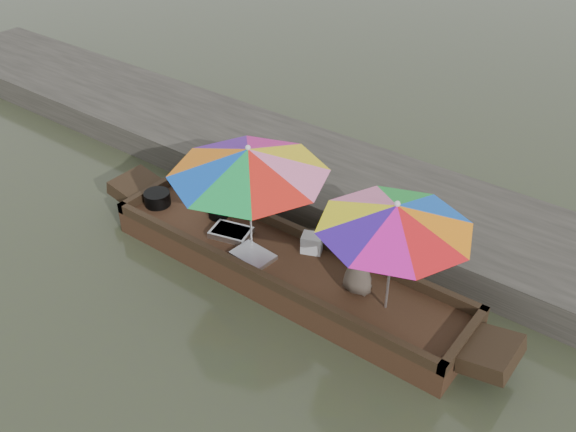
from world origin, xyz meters
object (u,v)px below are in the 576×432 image
Objects in this scene: vendor at (360,256)px; cooking_pot at (157,198)px; boat_hull at (284,269)px; charcoal_grill at (218,212)px; supply_bag at (312,243)px; tray_crayfish at (231,233)px; tray_scallop at (253,256)px; umbrella_bow at (250,197)px; umbrella_stern at (391,257)px.

cooking_pot is at bearing 0.80° from vendor.
vendor reaches higher than cooking_pot.
charcoal_grill is (-1.39, 0.23, 0.24)m from boat_hull.
charcoal_grill is 1.60m from supply_bag.
tray_scallop is at bearing -19.55° from tray_crayfish.
umbrella_bow is (0.83, -0.23, 0.71)m from charcoal_grill.
umbrella_stern is at bearing 6.51° from tray_scallop.
tray_scallop is 0.82m from supply_bag.
boat_hull is 13.44× the size of cooking_pot.
umbrella_stern reaches higher than boat_hull.
vendor is at bearing 170.69° from umbrella_stern.
cooking_pot is 0.18× the size of umbrella_bow.
charcoal_grill is at bearing 152.10° from tray_crayfish.
cooking_pot is at bearing -177.88° from boat_hull.
tray_crayfish is at bearing -27.90° from charcoal_grill.
tray_scallop is at bearing -132.61° from supply_bag.
boat_hull is at bearing 180.00° from umbrella_stern.
boat_hull is at bearing 2.12° from cooking_pot.
tray_scallop is at bearing -3.83° from cooking_pot.
umbrella_stern reaches higher than tray_scallop.
umbrella_bow reaches higher than cooking_pot.
umbrella_bow is at bearing 180.00° from boat_hull.
charcoal_grill is at bearing 156.59° from tray_scallop.
boat_hull is 0.46m from tray_scallop.
charcoal_grill is 0.14× the size of umbrella_bow.
umbrella_stern is at bearing 0.00° from umbrella_bow.
vendor is 0.59× the size of umbrella_stern.
boat_hull is 0.53m from supply_bag.
tray_crayfish is (-0.93, -0.02, 0.22)m from boat_hull.
vendor is at bearing 2.63° from cooking_pot.
supply_bag is (1.59, 0.15, 0.06)m from charcoal_grill.
boat_hull is 1.84m from umbrella_stern.
tray_scallop is 1.60m from vendor.
vendor is 0.51m from umbrella_stern.
vendor is 0.50× the size of umbrella_bow.
boat_hull is 2.36m from cooking_pot.
boat_hull is 1.43m from charcoal_grill.
charcoal_grill is at bearing 18.32° from cooking_pot.
tray_scallop is (1.99, -0.13, -0.07)m from cooking_pot.
vendor reaches higher than charcoal_grill.
tray_crayfish is 0.52× the size of vendor.
supply_bag is (1.13, 0.40, 0.09)m from tray_crayfish.
boat_hull is 9.54× the size of tray_scallop.
tray_crayfish is at bearing 0.65° from vendor.
vendor is (1.48, 0.29, 0.51)m from tray_scallop.
supply_bag is at bearing 47.39° from tray_scallop.
cooking_pot is 2.59m from supply_bag.
cooking_pot is 0.37× the size of vendor.
supply_bag is 0.15× the size of umbrella_stern.
supply_bag is 0.26× the size of vendor.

